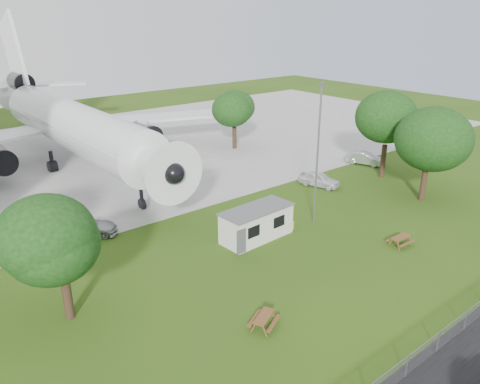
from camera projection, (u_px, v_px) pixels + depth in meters
ground at (298, 284)px, 31.81m from camera, size 160.00×160.00×0.00m
concrete_apron at (83, 158)px, 59.37m from camera, size 120.00×46.00×0.03m
airliner at (68, 122)px, 54.75m from camera, size 46.36×47.73×17.69m
site_cabin at (257, 223)px, 37.87m from camera, size 6.81×2.99×2.62m
picnic_west at (264, 327)px, 27.51m from camera, size 2.28×2.15×0.76m
picnic_east at (400, 245)px, 37.11m from camera, size 1.84×1.55×0.76m
fence at (426, 359)px, 24.92m from camera, size 58.00×0.04×1.30m
lamp_mast at (317, 157)px, 38.96m from camera, size 0.16×0.16×12.00m
tree_west_small at (59, 240)px, 26.51m from camera, size 6.06×6.06×8.25m
tree_east_front at (430, 138)px, 43.79m from camera, size 7.70×7.70×10.17m
tree_east_back at (388, 121)px, 50.26m from camera, size 6.65×6.65×9.67m
tree_far_apron at (234, 112)px, 61.63m from camera, size 5.82×5.82×7.95m
car_ne_hatch at (319, 179)px, 49.44m from camera, size 3.01×4.69×1.49m
car_ne_sedan at (365, 159)px, 56.51m from camera, size 3.08×4.71×1.47m
car_apron_van at (83, 227)px, 38.36m from camera, size 5.85×4.56×1.58m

